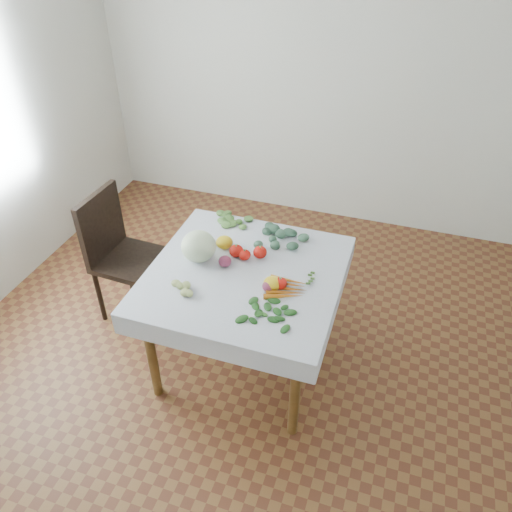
# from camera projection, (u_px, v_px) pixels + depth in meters

# --- Properties ---
(ground) EXTENTS (4.00, 4.00, 0.00)m
(ground) POSITION_uv_depth(u_px,v_px,m) (246.00, 358.00, 3.40)
(ground) COLOR brown
(back_wall) EXTENTS (4.00, 0.04, 2.70)m
(back_wall) POSITION_uv_depth(u_px,v_px,m) (324.00, 71.00, 4.10)
(back_wall) COLOR silver
(back_wall) RESTS_ON ground
(table) EXTENTS (1.00, 1.00, 0.75)m
(table) POSITION_uv_depth(u_px,v_px,m) (245.00, 285.00, 3.00)
(table) COLOR brown
(table) RESTS_ON ground
(tablecloth) EXTENTS (1.12, 1.12, 0.01)m
(tablecloth) POSITION_uv_depth(u_px,v_px,m) (245.00, 273.00, 2.94)
(tablecloth) COLOR white
(tablecloth) RESTS_ON table
(chair) EXTENTS (0.45, 0.45, 0.96)m
(chair) POSITION_uv_depth(u_px,v_px,m) (118.00, 248.00, 3.48)
(chair) COLOR black
(chair) RESTS_ON ground
(cabbage) EXTENTS (0.23, 0.23, 0.19)m
(cabbage) POSITION_uv_depth(u_px,v_px,m) (199.00, 246.00, 2.99)
(cabbage) COLOR beige
(cabbage) RESTS_ON tablecloth
(tomato_a) EXTENTS (0.11, 0.11, 0.07)m
(tomato_a) POSITION_uv_depth(u_px,v_px,m) (260.00, 252.00, 3.04)
(tomato_a) COLOR red
(tomato_a) RESTS_ON tablecloth
(tomato_b) EXTENTS (0.09, 0.09, 0.07)m
(tomato_b) POSITION_uv_depth(u_px,v_px,m) (245.00, 255.00, 3.02)
(tomato_b) COLOR red
(tomato_b) RESTS_ON tablecloth
(tomato_c) EXTENTS (0.12, 0.12, 0.08)m
(tomato_c) POSITION_uv_depth(u_px,v_px,m) (236.00, 251.00, 3.04)
(tomato_c) COLOR red
(tomato_c) RESTS_ON tablecloth
(tomato_d) EXTENTS (0.10, 0.10, 0.07)m
(tomato_d) POSITION_uv_depth(u_px,v_px,m) (280.00, 283.00, 2.81)
(tomato_d) COLOR red
(tomato_d) RESTS_ON tablecloth
(heirloom_back) EXTENTS (0.11, 0.11, 0.08)m
(heirloom_back) POSITION_uv_depth(u_px,v_px,m) (224.00, 242.00, 3.12)
(heirloom_back) COLOR yellow
(heirloom_back) RESTS_ON tablecloth
(heirloom_front) EXTENTS (0.13, 0.13, 0.07)m
(heirloom_front) POSITION_uv_depth(u_px,v_px,m) (273.00, 283.00, 2.80)
(heirloom_front) COLOR yellow
(heirloom_front) RESTS_ON tablecloth
(onion_a) EXTENTS (0.10, 0.10, 0.07)m
(onion_a) POSITION_uv_depth(u_px,v_px,m) (225.00, 261.00, 2.97)
(onion_a) COLOR #5D1A37
(onion_a) RESTS_ON tablecloth
(onion_b) EXTENTS (0.08, 0.08, 0.06)m
(onion_b) POSITION_uv_depth(u_px,v_px,m) (268.00, 286.00, 2.79)
(onion_b) COLOR #5D1A37
(onion_b) RESTS_ON tablecloth
(tomatillo_cluster) EXTENTS (0.15, 0.09, 0.04)m
(tomatillo_cluster) POSITION_uv_depth(u_px,v_px,m) (184.00, 288.00, 2.80)
(tomatillo_cluster) COLOR #A3B468
(tomatillo_cluster) RESTS_ON tablecloth
(carrot_bunch) EXTENTS (0.22, 0.21, 0.03)m
(carrot_bunch) POSITION_uv_depth(u_px,v_px,m) (286.00, 288.00, 2.80)
(carrot_bunch) COLOR orange
(carrot_bunch) RESTS_ON tablecloth
(kale_bunch) EXTENTS (0.32, 0.25, 0.04)m
(kale_bunch) POSITION_uv_depth(u_px,v_px,m) (283.00, 239.00, 3.18)
(kale_bunch) COLOR #375B48
(kale_bunch) RESTS_ON tablecloth
(basil_bunch) EXTENTS (0.29, 0.22, 0.01)m
(basil_bunch) POSITION_uv_depth(u_px,v_px,m) (269.00, 311.00, 2.67)
(basil_bunch) COLOR #205119
(basil_bunch) RESTS_ON tablecloth
(dill_bunch) EXTENTS (0.23, 0.23, 0.03)m
(dill_bunch) POSITION_uv_depth(u_px,v_px,m) (234.00, 221.00, 3.36)
(dill_bunch) COLOR #5E873E
(dill_bunch) RESTS_ON tablecloth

